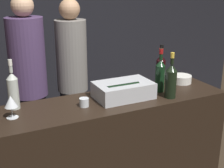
{
  "coord_description": "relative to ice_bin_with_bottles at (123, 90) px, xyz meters",
  "views": [
    {
      "loc": [
        -0.97,
        -1.73,
        1.94
      ],
      "look_at": [
        0.0,
        0.28,
        1.19
      ],
      "focal_mm": 50.0,
      "sensor_mm": 36.0,
      "label": 1
    }
  ],
  "objects": [
    {
      "name": "wall_back_chalkboard",
      "position": [
        -0.09,
        2.04,
        0.26
      ],
      "size": [
        6.4,
        0.06,
        2.8
      ],
      "color": "black",
      "rests_on": "ground_plane"
    },
    {
      "name": "bar_counter",
      "position": [
        -0.09,
        -0.01,
        -0.6
      ],
      "size": [
        1.83,
        0.5,
        1.07
      ],
      "color": "black",
      "rests_on": "ground_plane"
    },
    {
      "name": "ice_bin_with_bottles",
      "position": [
        0.0,
        0.0,
        0.0
      ],
      "size": [
        0.44,
        0.28,
        0.13
      ],
      "color": "#B7BABF",
      "rests_on": "bar_counter"
    },
    {
      "name": "bowl_white",
      "position": [
        0.64,
        0.1,
        -0.03
      ],
      "size": [
        0.18,
        0.18,
        0.07
      ],
      "color": "silver",
      "rests_on": "bar_counter"
    },
    {
      "name": "wine_glass",
      "position": [
        -0.83,
        -0.01,
        0.05
      ],
      "size": [
        0.09,
        0.09,
        0.15
      ],
      "color": "silver",
      "rests_on": "bar_counter"
    },
    {
      "name": "candle_votive",
      "position": [
        -0.33,
        -0.03,
        -0.03
      ],
      "size": [
        0.07,
        0.07,
        0.06
      ],
      "color": "silver",
      "rests_on": "bar_counter"
    },
    {
      "name": "champagne_bottle",
      "position": [
        0.33,
        -0.15,
        0.08
      ],
      "size": [
        0.09,
        0.09,
        0.36
      ],
      "color": "black",
      "rests_on": "bar_counter"
    },
    {
      "name": "red_wine_bottle_black_foil",
      "position": [
        0.43,
        0.13,
        0.08
      ],
      "size": [
        0.08,
        0.08,
        0.36
      ],
      "color": "black",
      "rests_on": "bar_counter"
    },
    {
      "name": "red_wine_bottle_burgundy",
      "position": [
        0.34,
        0.0,
        0.08
      ],
      "size": [
        0.08,
        0.08,
        0.36
      ],
      "color": "black",
      "rests_on": "bar_counter"
    },
    {
      "name": "white_wine_bottle",
      "position": [
        -0.79,
        0.15,
        0.08
      ],
      "size": [
        0.08,
        0.08,
        0.36
      ],
      "color": "#B2B7AD",
      "rests_on": "bar_counter"
    },
    {
      "name": "person_in_hoodie",
      "position": [
        -0.06,
        1.04,
        -0.14
      ],
      "size": [
        0.32,
        0.32,
        1.77
      ],
      "rotation": [
        0.0,
        0.0,
        1.12
      ],
      "color": "black",
      "rests_on": "ground_plane"
    },
    {
      "name": "person_blond_tee",
      "position": [
        -0.52,
        1.0,
        -0.11
      ],
      "size": [
        0.35,
        0.35,
        1.82
      ],
      "rotation": [
        0.0,
        0.0,
        -1.65
      ],
      "color": "black",
      "rests_on": "ground_plane"
    }
  ]
}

